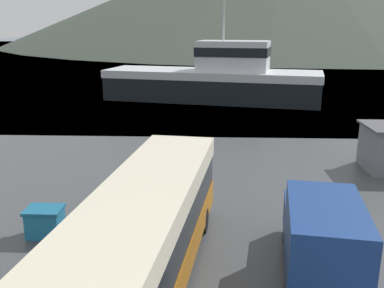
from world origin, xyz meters
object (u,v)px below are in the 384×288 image
(tour_bus, at_px, (142,238))
(delivery_van, at_px, (322,236))
(fishing_boat, at_px, (216,78))
(small_boat, at_px, (165,91))
(storage_bin, at_px, (45,222))

(tour_bus, height_order, delivery_van, tour_bus)
(fishing_boat, bearing_deg, tour_bus, -171.69)
(tour_bus, relative_size, small_boat, 1.65)
(small_boat, bearing_deg, delivery_van, 39.76)
(tour_bus, distance_m, storage_bin, 5.49)
(tour_bus, bearing_deg, storage_bin, 147.69)
(delivery_van, xyz_separation_m, small_boat, (-8.26, 34.57, -0.82))
(delivery_van, distance_m, storage_bin, 9.61)
(small_boat, bearing_deg, storage_bin, 24.45)
(delivery_van, height_order, storage_bin, delivery_van)
(fishing_boat, distance_m, small_boat, 6.41)
(fishing_boat, relative_size, storage_bin, 17.06)
(delivery_van, xyz_separation_m, storage_bin, (-9.32, 2.24, -0.80))
(small_boat, bearing_deg, fishing_boat, 87.85)
(delivery_van, bearing_deg, fishing_boat, 103.41)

